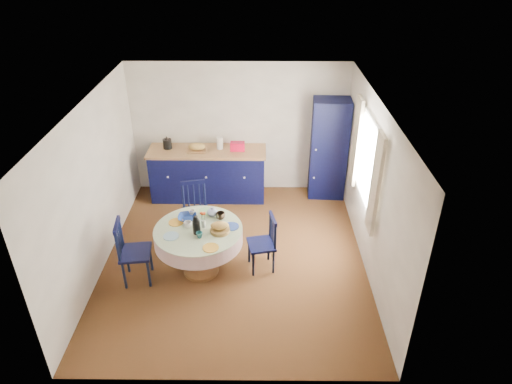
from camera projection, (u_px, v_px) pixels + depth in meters
floor at (235, 257)px, 7.18m from camera, size 4.50×4.50×0.00m
ceiling at (231, 105)px, 5.92m from camera, size 4.50×4.50×0.00m
wall_back at (239, 129)px, 8.50m from camera, size 4.00×0.02×2.50m
wall_left at (94, 188)px, 6.57m from camera, size 0.02×4.50×2.50m
wall_right at (372, 189)px, 6.54m from camera, size 0.02×4.50×2.50m
window at (367, 163)px, 6.66m from camera, size 0.10×1.74×1.45m
kitchen_counter at (208, 173)px, 8.58m from camera, size 2.17×0.69×1.21m
pantry_cabinet at (329, 149)px, 8.42m from camera, size 0.69×0.51×1.90m
dining_table at (199, 236)px, 6.58m from camera, size 1.27×1.27×1.05m
chair_left at (132, 251)px, 6.49m from camera, size 0.48×0.50×1.00m
chair_far at (195, 210)px, 7.46m from camera, size 0.51×0.49×0.97m
chair_right at (264, 243)px, 6.76m from camera, size 0.46×0.47×0.90m
mug_a at (188, 225)px, 6.53m from camera, size 0.12×0.12×0.09m
mug_b at (199, 235)px, 6.31m from camera, size 0.09×0.09×0.09m
mug_c at (221, 216)px, 6.71m from camera, size 0.14×0.14×0.11m
mug_d at (192, 213)px, 6.80m from camera, size 0.09×0.09×0.09m
cobalt_bowl at (187, 218)px, 6.71m from camera, size 0.27×0.27×0.07m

